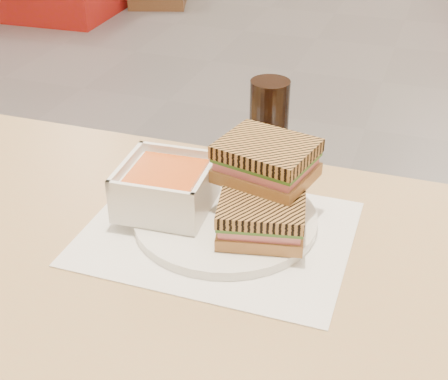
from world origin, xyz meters
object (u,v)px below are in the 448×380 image
(main_table, at_px, (110,317))
(cola_glass, at_px, (269,121))
(plate, at_px, (226,219))
(soup_bowl, at_px, (166,189))
(panini_lower, at_px, (261,218))

(main_table, xyz_separation_m, cola_glass, (0.14, 0.35, 0.19))
(plate, distance_m, soup_bowl, 0.10)
(plate, bearing_deg, soup_bowl, -174.89)
(main_table, bearing_deg, panini_lower, 26.49)
(main_table, height_order, soup_bowl, soup_bowl)
(main_table, height_order, cola_glass, cola_glass)
(plate, height_order, panini_lower, panini_lower)
(plate, xyz_separation_m, cola_glass, (0.00, 0.22, 0.06))
(soup_bowl, bearing_deg, plate, 5.11)
(soup_bowl, distance_m, panini_lower, 0.15)
(cola_glass, bearing_deg, soup_bowl, -111.82)
(panini_lower, bearing_deg, plate, 154.67)
(soup_bowl, bearing_deg, main_table, -110.65)
(main_table, bearing_deg, plate, 43.54)
(plate, distance_m, panini_lower, 0.08)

